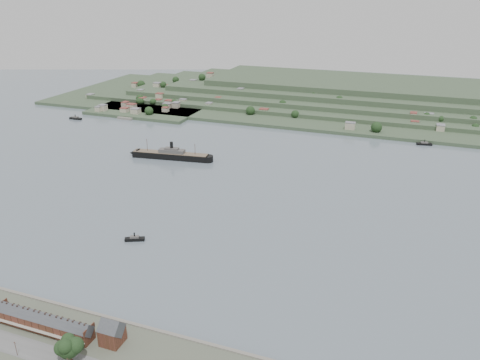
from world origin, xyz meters
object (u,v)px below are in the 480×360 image
(terrace_row, at_px, (44,322))
(gabled_building, at_px, (112,332))
(tugboat, at_px, (135,239))
(fig_tree, at_px, (69,347))
(steamship, at_px, (168,155))

(terrace_row, distance_m, gabled_building, 37.74)
(terrace_row, bearing_deg, tugboat, 94.98)
(terrace_row, height_order, gabled_building, gabled_building)
(gabled_building, bearing_deg, tugboat, 116.30)
(tugboat, xyz_separation_m, fig_tree, (35.02, -110.59, 9.19))
(fig_tree, bearing_deg, tugboat, 107.57)
(steamship, height_order, fig_tree, steamship)
(gabled_building, height_order, fig_tree, fig_tree)
(terrace_row, relative_size, tugboat, 3.99)
(steamship, bearing_deg, terrace_row, -75.32)
(steamship, bearing_deg, gabled_building, -67.42)
(terrace_row, xyz_separation_m, tugboat, (-8.45, 96.98, -5.34))
(terrace_row, relative_size, gabled_building, 3.95)
(gabled_building, relative_size, tugboat, 1.01)
(steamship, xyz_separation_m, fig_tree, (93.33, -268.33, 6.67))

